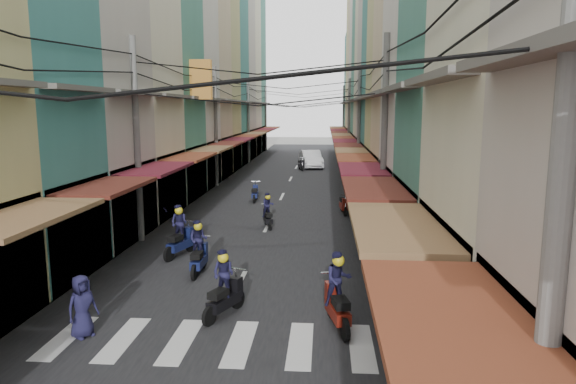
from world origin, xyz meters
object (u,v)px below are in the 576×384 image
at_px(bicycle, 481,284).
at_px(market_umbrella, 504,257).
at_px(white_car, 311,168).
at_px(traffic_sign, 410,233).

relative_size(bicycle, market_umbrella, 0.73).
distance_m(white_car, market_umbrella, 35.56).
bearing_deg(traffic_sign, bicycle, 27.79).
distance_m(market_umbrella, traffic_sign, 3.13).
relative_size(white_car, market_umbrella, 2.44).
distance_m(bicycle, traffic_sign, 3.36).
distance_m(white_car, traffic_sign, 32.73).
xyz_separation_m(white_car, traffic_sign, (3.69, -32.47, 1.91)).
distance_m(white_car, bicycle, 31.78).
height_order(white_car, market_umbrella, market_umbrella).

